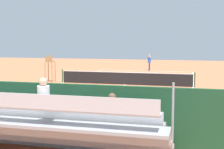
{
  "coord_description": "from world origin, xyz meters",
  "views": [
    {
      "loc": [
        -4.95,
        23.37,
        3.4
      ],
      "look_at": [
        0.0,
        4.0,
        1.2
      ],
      "focal_mm": 51.02,
      "sensor_mm": 36.0,
      "label": 1
    }
  ],
  "objects_px": {
    "umpire_chair": "(50,66)",
    "tennis_ball_near": "(128,71)",
    "bleacher_stand": "(16,124)",
    "tennis_racket": "(142,70)",
    "courtside_bench": "(124,125)",
    "tennis_player": "(149,61)",
    "tennis_net": "(125,78)",
    "equipment_bag": "(83,134)"
  },
  "relations": [
    {
      "from": "umpire_chair",
      "to": "tennis_ball_near",
      "type": "distance_m",
      "value": 10.82
    },
    {
      "from": "bleacher_stand",
      "to": "tennis_racket",
      "type": "relative_size",
      "value": 15.77
    },
    {
      "from": "umpire_chair",
      "to": "tennis_racket",
      "type": "bearing_deg",
      "value": -116.86
    },
    {
      "from": "courtside_bench",
      "to": "tennis_ball_near",
      "type": "bearing_deg",
      "value": -78.95
    },
    {
      "from": "tennis_player",
      "to": "tennis_racket",
      "type": "relative_size",
      "value": 3.35
    },
    {
      "from": "umpire_chair",
      "to": "courtside_bench",
      "type": "height_order",
      "value": "umpire_chair"
    },
    {
      "from": "tennis_net",
      "to": "equipment_bag",
      "type": "xyz_separation_m",
      "value": [
        -1.37,
        13.4,
        -0.32
      ]
    },
    {
      "from": "courtside_bench",
      "to": "tennis_ball_near",
      "type": "distance_m",
      "value": 23.52
    },
    {
      "from": "tennis_racket",
      "to": "tennis_player",
      "type": "bearing_deg",
      "value": -168.82
    },
    {
      "from": "tennis_net",
      "to": "tennis_racket",
      "type": "relative_size",
      "value": 17.93
    },
    {
      "from": "tennis_net",
      "to": "courtside_bench",
      "type": "xyz_separation_m",
      "value": [
        -2.8,
        13.27,
        0.06
      ]
    },
    {
      "from": "tennis_racket",
      "to": "tennis_ball_near",
      "type": "relative_size",
      "value": 8.7
    },
    {
      "from": "tennis_net",
      "to": "umpire_chair",
      "type": "distance_m",
      "value": 6.25
    },
    {
      "from": "umpire_chair",
      "to": "equipment_bag",
      "type": "distance_m",
      "value": 15.47
    },
    {
      "from": "courtside_bench",
      "to": "equipment_bag",
      "type": "bearing_deg",
      "value": 5.13
    },
    {
      "from": "bleacher_stand",
      "to": "courtside_bench",
      "type": "height_order",
      "value": "bleacher_stand"
    },
    {
      "from": "tennis_net",
      "to": "tennis_ball_near",
      "type": "bearing_deg",
      "value": -80.1
    },
    {
      "from": "courtside_bench",
      "to": "umpire_chair",
      "type": "bearing_deg",
      "value": -55.95
    },
    {
      "from": "tennis_player",
      "to": "courtside_bench",
      "type": "bearing_deg",
      "value": 95.78
    },
    {
      "from": "umpire_chair",
      "to": "tennis_ball_near",
      "type": "height_order",
      "value": "umpire_chair"
    },
    {
      "from": "tennis_net",
      "to": "umpire_chair",
      "type": "relative_size",
      "value": 4.81
    },
    {
      "from": "tennis_net",
      "to": "tennis_player",
      "type": "height_order",
      "value": "tennis_player"
    },
    {
      "from": "tennis_ball_near",
      "to": "umpire_chair",
      "type": "bearing_deg",
      "value": 65.31
    },
    {
      "from": "courtside_bench",
      "to": "equipment_bag",
      "type": "height_order",
      "value": "courtside_bench"
    },
    {
      "from": "equipment_bag",
      "to": "tennis_ball_near",
      "type": "relative_size",
      "value": 13.64
    },
    {
      "from": "tennis_net",
      "to": "tennis_player",
      "type": "xyz_separation_m",
      "value": [
        -0.29,
        -11.45,
        0.51
      ]
    },
    {
      "from": "courtside_bench",
      "to": "tennis_player",
      "type": "relative_size",
      "value": 0.93
    },
    {
      "from": "bleacher_stand",
      "to": "tennis_racket",
      "type": "height_order",
      "value": "bleacher_stand"
    },
    {
      "from": "courtside_bench",
      "to": "equipment_bag",
      "type": "relative_size",
      "value": 2.0
    },
    {
      "from": "tennis_net",
      "to": "bleacher_stand",
      "type": "xyz_separation_m",
      "value": [
        -0.02,
        15.33,
        0.45
      ]
    },
    {
      "from": "tennis_net",
      "to": "tennis_ball_near",
      "type": "relative_size",
      "value": 156.06
    },
    {
      "from": "equipment_bag",
      "to": "tennis_racket",
      "type": "bearing_deg",
      "value": -85.67
    },
    {
      "from": "tennis_player",
      "to": "tennis_racket",
      "type": "distance_m",
      "value": 1.29
    },
    {
      "from": "umpire_chair",
      "to": "tennis_racket",
      "type": "height_order",
      "value": "umpire_chair"
    },
    {
      "from": "tennis_net",
      "to": "equipment_bag",
      "type": "height_order",
      "value": "tennis_net"
    },
    {
      "from": "bleacher_stand",
      "to": "courtside_bench",
      "type": "xyz_separation_m",
      "value": [
        -2.78,
        -2.06,
        -0.39
      ]
    },
    {
      "from": "courtside_bench",
      "to": "equipment_bag",
      "type": "xyz_separation_m",
      "value": [
        1.43,
        0.13,
        -0.38
      ]
    },
    {
      "from": "tennis_player",
      "to": "equipment_bag",
      "type": "bearing_deg",
      "value": 92.47
    },
    {
      "from": "tennis_player",
      "to": "tennis_ball_near",
      "type": "height_order",
      "value": "tennis_player"
    },
    {
      "from": "courtside_bench",
      "to": "tennis_racket",
      "type": "distance_m",
      "value": 24.79
    },
    {
      "from": "tennis_net",
      "to": "bleacher_stand",
      "type": "bearing_deg",
      "value": 90.06
    },
    {
      "from": "tennis_racket",
      "to": "tennis_ball_near",
      "type": "xyz_separation_m",
      "value": [
        1.21,
        1.49,
        0.02
      ]
    }
  ]
}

